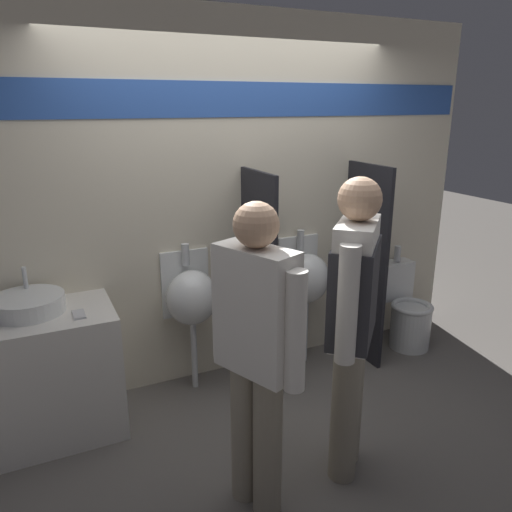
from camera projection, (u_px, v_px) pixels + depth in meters
The scene contains 12 objects.
ground_plane at pixel (266, 401), 3.61m from camera, with size 16.00×16.00×0.00m, color #5B5651.
display_wall at pixel (232, 201), 3.73m from camera, with size 4.19×0.07×2.70m.
sink_counter at pixel (30, 379), 3.11m from camera, with size 1.07×0.59×0.83m.
sink_basin at pixel (28, 304), 3.04m from camera, with size 0.43×0.43×0.25m.
cell_phone at pixel (79, 314), 3.01m from camera, with size 0.07×0.14×0.01m.
divider_near_counter at pixel (258, 281), 3.66m from camera, with size 0.03×0.54×1.62m.
divider_mid at pixel (365, 264), 4.05m from camera, with size 0.03×0.54×1.62m.
urinal_near_counter at pixel (191, 297), 3.60m from camera, with size 0.38×0.32×1.10m.
urinal_far at pixel (306, 278), 3.99m from camera, with size 0.38×0.32×1.10m.
toilet at pixel (406, 312), 4.39m from camera, with size 0.36×0.52×0.86m.
person_in_vest at pixel (353, 311), 2.67m from camera, with size 0.47×0.48×1.72m.
person_with_lanyard at pixel (256, 350), 2.44m from camera, with size 0.33×0.54×1.64m.
Camera 1 is at (-1.40, -2.81, 2.06)m, focal length 35.00 mm.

